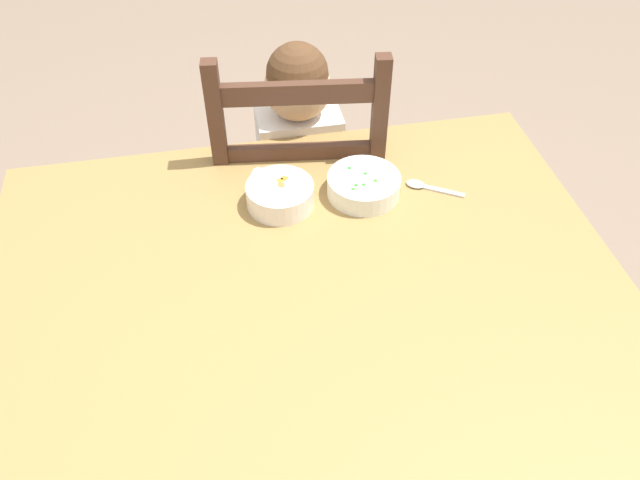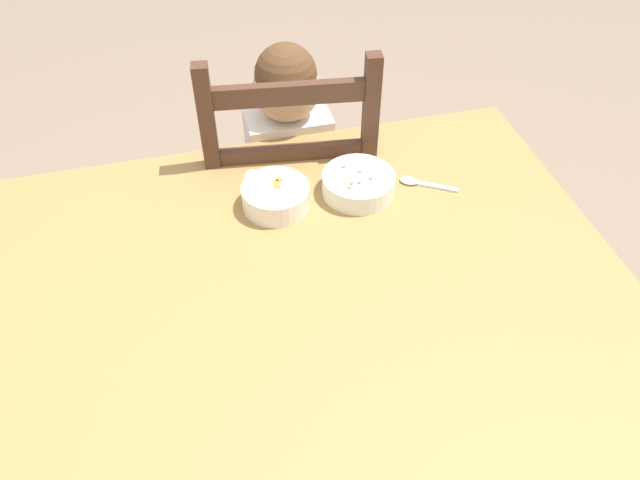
# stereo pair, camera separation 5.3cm
# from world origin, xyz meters

# --- Properties ---
(ground_plane) EXTENTS (8.00, 8.00, 0.00)m
(ground_plane) POSITION_xyz_m (0.00, 0.00, 0.00)
(ground_plane) COLOR #86705F
(dining_table) EXTENTS (1.28, 1.02, 0.74)m
(dining_table) POSITION_xyz_m (0.00, 0.00, 0.64)
(dining_table) COLOR #9C7943
(dining_table) RESTS_ON ground
(dining_chair) EXTENTS (0.47, 0.47, 1.01)m
(dining_chair) POSITION_xyz_m (0.07, 0.55, 0.47)
(dining_chair) COLOR #4C2E21
(dining_chair) RESTS_ON ground
(child_figure) EXTENTS (0.32, 0.31, 0.96)m
(child_figure) POSITION_xyz_m (0.08, 0.55, 0.63)
(child_figure) COLOR white
(child_figure) RESTS_ON ground
(bowl_of_peas) EXTENTS (0.17, 0.17, 0.05)m
(bowl_of_peas) POSITION_xyz_m (0.18, 0.26, 0.77)
(bowl_of_peas) COLOR white
(bowl_of_peas) RESTS_ON dining_table
(bowl_of_carrots) EXTENTS (0.15, 0.15, 0.05)m
(bowl_of_carrots) POSITION_xyz_m (-0.01, 0.26, 0.77)
(bowl_of_carrots) COLOR white
(bowl_of_carrots) RESTS_ON dining_table
(spoon) EXTENTS (0.13, 0.09, 0.01)m
(spoon) POSITION_xyz_m (0.32, 0.25, 0.74)
(spoon) COLOR silver
(spoon) RESTS_ON dining_table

